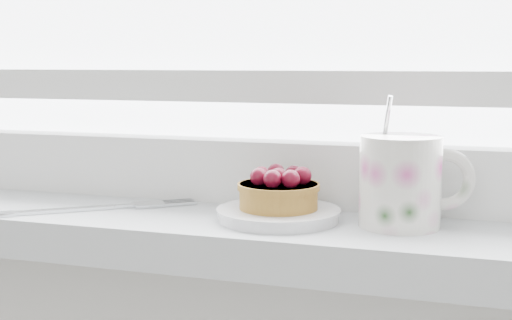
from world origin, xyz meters
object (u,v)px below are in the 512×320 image
at_px(saucer, 278,214).
at_px(fork, 97,208).
at_px(floral_mug, 403,180).
at_px(raspberry_tart, 279,191).

relative_size(saucer, fork, 0.68).
height_order(floral_mug, fork, floral_mug).
distance_m(raspberry_tart, floral_mug, 0.12).
bearing_deg(floral_mug, fork, -176.00).
bearing_deg(fork, raspberry_tart, 3.16).
bearing_deg(saucer, raspberry_tart, 14.18).
bearing_deg(floral_mug, raspberry_tart, -174.60).
distance_m(floral_mug, fork, 0.32).
height_order(raspberry_tart, floral_mug, floral_mug).
height_order(saucer, raspberry_tart, raspberry_tart).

